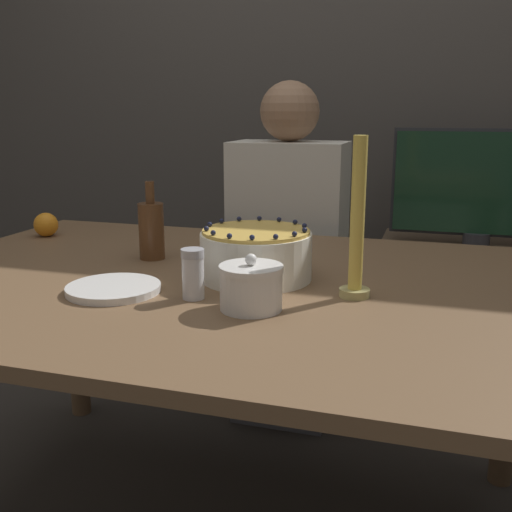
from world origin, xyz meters
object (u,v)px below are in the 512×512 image
at_px(sugar_shaker, 193,274).
at_px(tv_monitor, 481,186).
at_px(candle, 357,231).
at_px(bottle, 151,229).
at_px(cake, 256,254).
at_px(person_man_blue_shirt, 288,276).
at_px(sugar_bowl, 251,287).

height_order(sugar_shaker, tv_monitor, tv_monitor).
height_order(candle, bottle, candle).
distance_m(candle, tv_monitor, 1.19).
height_order(cake, candle, candle).
bearing_deg(sugar_shaker, cake, 65.98).
relative_size(bottle, person_man_blue_shirt, 0.17).
distance_m(cake, candle, 0.27).
bearing_deg(cake, bottle, 161.78).
bearing_deg(candle, sugar_shaker, -161.02).
distance_m(sugar_shaker, tv_monitor, 1.41).
distance_m(sugar_shaker, bottle, 0.38).
xyz_separation_m(cake, bottle, (-0.33, 0.11, 0.02)).
distance_m(sugar_bowl, sugar_shaker, 0.14).
distance_m(sugar_bowl, person_man_blue_shirt, 1.00).
distance_m(candle, person_man_blue_shirt, 0.95).
height_order(candle, person_man_blue_shirt, person_man_blue_shirt).
xyz_separation_m(sugar_shaker, tv_monitor, (0.64, 1.26, 0.06)).
relative_size(cake, tv_monitor, 0.40).
relative_size(cake, bottle, 1.26).
height_order(sugar_shaker, person_man_blue_shirt, person_man_blue_shirt).
bearing_deg(tv_monitor, bottle, -132.18).
bearing_deg(sugar_shaker, sugar_bowl, -12.61).
bearing_deg(person_man_blue_shirt, candle, 113.26).
height_order(candle, tv_monitor, candle).
bearing_deg(cake, person_man_blue_shirt, 98.09).
bearing_deg(tv_monitor, sugar_shaker, -116.71).
xyz_separation_m(candle, bottle, (-0.57, 0.18, -0.06)).
bearing_deg(tv_monitor, sugar_bowl, -111.00).
xyz_separation_m(sugar_bowl, sugar_shaker, (-0.14, 0.03, 0.01)).
height_order(sugar_bowl, sugar_shaker, sugar_bowl).
relative_size(cake, candle, 0.77).
relative_size(person_man_blue_shirt, tv_monitor, 1.86).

